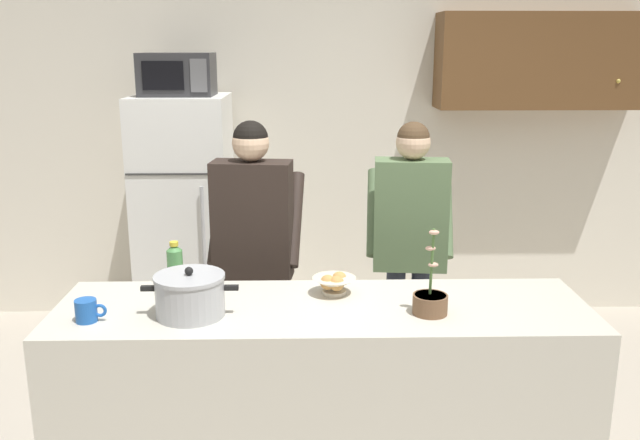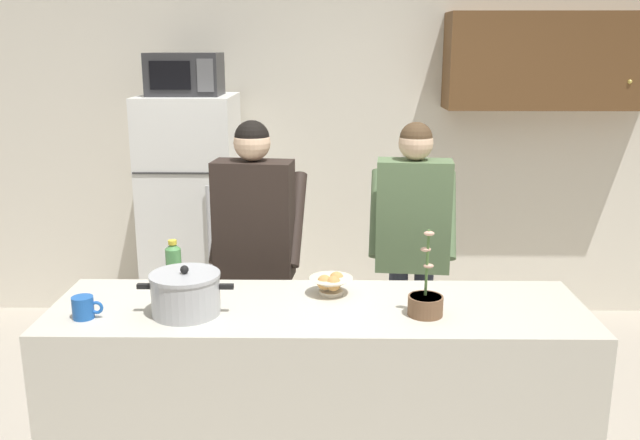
% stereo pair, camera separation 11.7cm
% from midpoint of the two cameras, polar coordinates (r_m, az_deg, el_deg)
% --- Properties ---
extents(back_wall_unit, '(6.00, 0.48, 2.60)m').
position_cam_midpoint_polar(back_wall_unit, '(5.11, 3.63, 7.25)').
color(back_wall_unit, silver).
rests_on(back_wall_unit, ground).
extents(kitchen_island, '(2.36, 0.68, 0.92)m').
position_cam_midpoint_polar(kitchen_island, '(3.22, 0.95, -14.87)').
color(kitchen_island, beige).
rests_on(kitchen_island, ground).
extents(refrigerator, '(0.64, 0.68, 1.71)m').
position_cam_midpoint_polar(refrigerator, '(4.89, -9.97, 0.25)').
color(refrigerator, white).
rests_on(refrigerator, ground).
extents(microwave, '(0.48, 0.37, 0.28)m').
position_cam_midpoint_polar(microwave, '(4.72, -10.55, 11.94)').
color(microwave, '#2D2D30').
rests_on(microwave, refrigerator).
extents(person_near_pot, '(0.54, 0.46, 1.66)m').
position_cam_midpoint_polar(person_near_pot, '(3.69, -4.60, -1.28)').
color(person_near_pot, black).
rests_on(person_near_pot, ground).
extents(person_by_sink, '(0.53, 0.45, 1.63)m').
position_cam_midpoint_polar(person_by_sink, '(3.89, 8.65, -0.89)').
color(person_by_sink, '#33384C').
rests_on(person_by_sink, ground).
extents(cooking_pot, '(0.41, 0.30, 0.22)m').
position_cam_midpoint_polar(cooking_pot, '(2.95, -10.09, -6.10)').
color(cooking_pot, '#ADAFB5').
rests_on(cooking_pot, kitchen_island).
extents(coffee_mug, '(0.13, 0.09, 0.10)m').
position_cam_midpoint_polar(coffee_mug, '(3.02, -18.17, -7.00)').
color(coffee_mug, '#1E59B2').
rests_on(coffee_mug, kitchen_island).
extents(bread_bowl, '(0.20, 0.20, 0.10)m').
position_cam_midpoint_polar(bread_bowl, '(3.13, 2.02, -5.39)').
color(bread_bowl, beige).
rests_on(bread_bowl, kitchen_island).
extents(bottle_near_edge, '(0.07, 0.07, 0.24)m').
position_cam_midpoint_polar(bottle_near_edge, '(3.26, -11.17, -3.73)').
color(bottle_near_edge, '#4C8C4C').
rests_on(bottle_near_edge, kitchen_island).
extents(potted_orchid, '(0.15, 0.15, 0.38)m').
position_cam_midpoint_polar(potted_orchid, '(2.94, 9.98, -6.82)').
color(potted_orchid, brown).
rests_on(potted_orchid, kitchen_island).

